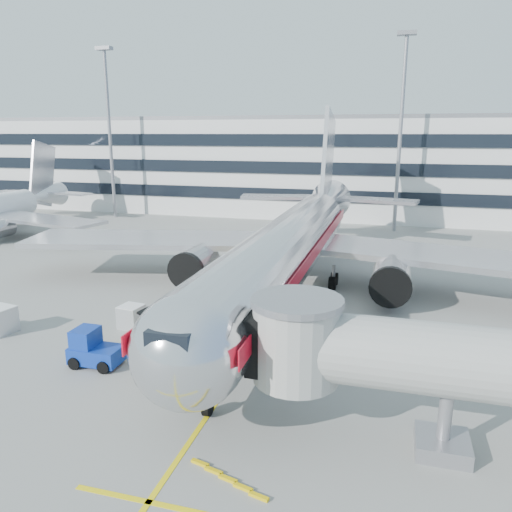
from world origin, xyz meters
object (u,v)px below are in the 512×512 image
(main_jet, at_px, (293,243))
(cargo_container_right, at_px, (0,320))
(baggage_tug, at_px, (93,349))
(belt_loader, at_px, (167,339))
(ramp_worker, at_px, (147,340))
(cargo_container_front, at_px, (131,317))

(main_jet, bearing_deg, cargo_container_right, -140.59)
(baggage_tug, bearing_deg, belt_loader, 45.92)
(main_jet, distance_m, ramp_worker, 15.84)
(baggage_tug, bearing_deg, ramp_worker, 44.40)
(belt_loader, bearing_deg, cargo_container_front, 146.89)
(main_jet, relative_size, ramp_worker, 29.09)
(belt_loader, xyz_separation_m, ramp_worker, (-0.82, -0.97, 0.22))
(main_jet, distance_m, belt_loader, 14.72)
(cargo_container_right, relative_size, ramp_worker, 1.10)
(baggage_tug, relative_size, cargo_container_front, 1.76)
(belt_loader, relative_size, baggage_tug, 1.71)
(belt_loader, height_order, cargo_container_right, belt_loader)
(baggage_tug, bearing_deg, cargo_container_right, 163.93)
(cargo_container_right, bearing_deg, belt_loader, 3.28)
(belt_loader, distance_m, cargo_container_front, 4.62)
(ramp_worker, bearing_deg, cargo_container_front, 93.34)
(belt_loader, bearing_deg, main_jet, 68.77)
(main_jet, xyz_separation_m, belt_loader, (-5.17, -13.31, -3.58))
(belt_loader, height_order, ramp_worker, belt_loader)
(belt_loader, relative_size, cargo_container_front, 3.00)
(main_jet, bearing_deg, ramp_worker, -112.75)
(belt_loader, xyz_separation_m, baggage_tug, (-3.10, -3.20, 0.29))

